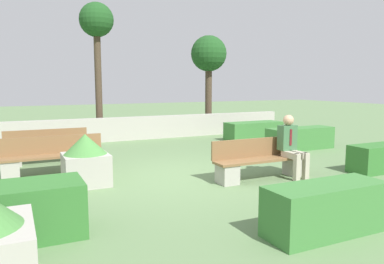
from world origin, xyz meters
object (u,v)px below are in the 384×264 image
at_px(bench_left_side, 53,160).
at_px(person_seated_man, 291,143).
at_px(bench_right_side, 47,150).
at_px(planter_corner_left, 86,160).
at_px(bench_front, 261,163).
at_px(tree_center_right, 209,56).
at_px(tree_center_left, 97,27).

distance_m(bench_left_side, person_seated_man, 5.22).
distance_m(bench_right_side, planter_corner_left, 2.61).
relative_size(bench_front, bench_right_side, 1.07).
distance_m(person_seated_man, planter_corner_left, 4.30).
height_order(person_seated_man, tree_center_right, tree_center_right).
height_order(bench_left_side, planter_corner_left, planter_corner_left).
distance_m(person_seated_man, tree_center_right, 8.59).
distance_m(bench_left_side, tree_center_left, 6.76).
xyz_separation_m(planter_corner_left, tree_center_left, (1.63, 6.44, 3.52)).
distance_m(bench_front, planter_corner_left, 3.62).
bearing_deg(person_seated_man, planter_corner_left, 163.09).
distance_m(bench_right_side, tree_center_left, 5.77).
bearing_deg(bench_front, tree_center_right, 69.61).
bearing_deg(tree_center_right, bench_right_side, -148.92).
relative_size(person_seated_man, planter_corner_left, 1.31).
relative_size(tree_center_left, tree_center_right, 1.22).
bearing_deg(bench_right_side, bench_left_side, -94.54).
height_order(bench_left_side, tree_center_right, tree_center_right).
bearing_deg(tree_center_right, tree_center_left, -176.98).
xyz_separation_m(bench_left_side, bench_right_side, (-0.01, 1.37, -0.01)).
distance_m(person_seated_man, tree_center_left, 8.71).
distance_m(bench_front, tree_center_right, 8.78).
bearing_deg(planter_corner_left, tree_center_right, 46.52).
height_order(bench_front, tree_center_right, tree_center_right).
bearing_deg(bench_right_side, person_seated_man, -44.46).
distance_m(planter_corner_left, tree_center_left, 7.51).
bearing_deg(planter_corner_left, bench_right_side, 101.30).
xyz_separation_m(bench_front, bench_right_side, (-3.95, 3.66, -0.01)).
xyz_separation_m(bench_left_side, tree_center_right, (6.84, 5.50, 2.82)).
height_order(bench_right_side, tree_center_right, tree_center_right).
bearing_deg(tree_center_left, bench_right_side, -118.90).
relative_size(person_seated_man, tree_center_left, 0.27).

